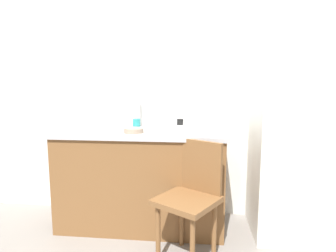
% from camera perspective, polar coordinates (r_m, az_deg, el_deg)
% --- Properties ---
extents(back_wall, '(4.80, 0.10, 2.44)m').
position_cam_1_polar(back_wall, '(2.89, 2.61, 6.46)').
color(back_wall, silver).
rests_on(back_wall, ground_plane).
extents(cabinet_base, '(1.48, 0.60, 0.86)m').
position_cam_1_polar(cabinet_base, '(2.73, -5.20, -10.64)').
color(cabinet_base, brown).
rests_on(cabinet_base, ground_plane).
extents(countertop, '(1.52, 0.64, 0.04)m').
position_cam_1_polar(countertop, '(2.62, -5.33, -1.28)').
color(countertop, '#B7B7BC').
rests_on(countertop, cabinet_base).
extents(faucet, '(0.02, 0.02, 0.27)m').
position_cam_1_polar(faucet, '(2.85, -5.79, 2.64)').
color(faucet, '#B7B7BC').
rests_on(faucet, countertop).
extents(refrigerator, '(0.64, 0.61, 1.13)m').
position_cam_1_polar(refrigerator, '(2.75, 23.12, -8.16)').
color(refrigerator, silver).
rests_on(refrigerator, ground_plane).
extents(chair, '(0.55, 0.55, 0.89)m').
position_cam_1_polar(chair, '(2.21, 4.68, -13.40)').
color(chair, brown).
rests_on(chair, ground_plane).
extents(dish_tray, '(0.28, 0.20, 0.05)m').
position_cam_1_polar(dish_tray, '(2.47, 1.40, -0.77)').
color(dish_tray, white).
rests_on(dish_tray, countertop).
extents(terracotta_bowl, '(0.17, 0.17, 0.04)m').
position_cam_1_polar(terracotta_bowl, '(2.48, -6.83, -0.88)').
color(terracotta_bowl, gray).
rests_on(terracotta_bowl, countertop).
extents(cup_black, '(0.06, 0.06, 0.09)m').
position_cam_1_polar(cup_black, '(2.70, 2.43, 0.47)').
color(cup_black, black).
rests_on(cup_black, countertop).
extents(cup_teal, '(0.07, 0.07, 0.09)m').
position_cam_1_polar(cup_teal, '(2.73, -6.27, 0.49)').
color(cup_teal, teal).
rests_on(cup_teal, countertop).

